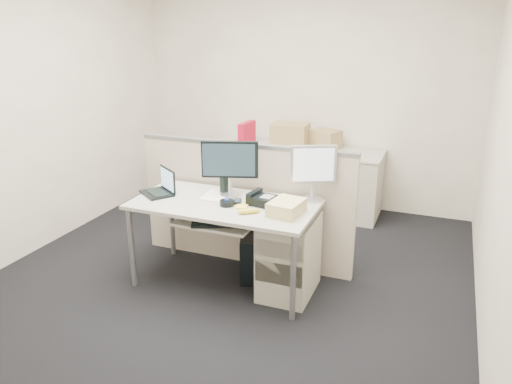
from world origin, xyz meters
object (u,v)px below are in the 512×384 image
at_px(monitor_main, 230,169).
at_px(desk_phone, 263,200).
at_px(laptop, 156,182).
at_px(desk, 224,210).

relative_size(monitor_main, desk_phone, 2.15).
height_order(laptop, desk_phone, laptop).
bearing_deg(laptop, desk, 37.29).
xyz_separation_m(desk, monitor_main, (-0.02, 0.18, 0.30)).
bearing_deg(desk, desk_phone, 14.52).
bearing_deg(monitor_main, desk, -100.82).
bearing_deg(desk_phone, monitor_main, 172.32).
bearing_deg(desk, monitor_main, 97.21).
height_order(desk, monitor_main, monitor_main).
bearing_deg(desk, laptop, -178.15).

